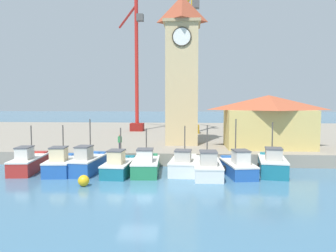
{
  "coord_description": "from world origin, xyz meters",
  "views": [
    {
      "loc": [
        3.14,
        -20.14,
        5.97
      ],
      "look_at": [
        1.21,
        10.84,
        3.5
      ],
      "focal_mm": 35.0,
      "sensor_mm": 36.0,
      "label": 1
    }
  ],
  "objects": [
    {
      "name": "fishing_boat_left_outer",
      "position": [
        -7.14,
        5.54,
        0.77
      ],
      "size": [
        2.38,
        4.48,
        3.9
      ],
      "color": "#2356A8",
      "rests_on": "ground"
    },
    {
      "name": "port_crane_far",
      "position": [
        -4.89,
        30.32,
        8.98
      ],
      "size": [
        5.17,
        7.45,
        19.89
      ],
      "color": "maroon",
      "rests_on": "quay_wharf"
    },
    {
      "name": "port_crane_near",
      "position": [
        3.68,
        27.47,
        9.45
      ],
      "size": [
        3.01,
        8.28,
        20.96
      ],
      "color": "#976E11",
      "rests_on": "quay_wharf"
    },
    {
      "name": "fishing_boat_left_inner",
      "position": [
        -5.1,
        5.94,
        0.81
      ],
      "size": [
        2.21,
        4.83,
        4.38
      ],
      "color": "#2356A8",
      "rests_on": "ground"
    },
    {
      "name": "fishing_boat_far_right",
      "position": [
        9.91,
        6.28,
        0.8
      ],
      "size": [
        2.73,
        4.81,
        4.17
      ],
      "color": "#196B7F",
      "rests_on": "ground"
    },
    {
      "name": "fishing_boat_right_inner",
      "position": [
        4.67,
        5.33,
        0.71
      ],
      "size": [
        2.25,
        5.08,
        3.98
      ],
      "color": "silver",
      "rests_on": "ground"
    },
    {
      "name": "fishing_boat_center",
      "position": [
        -0.27,
        5.83,
        0.74
      ],
      "size": [
        2.3,
        4.76,
        3.64
      ],
      "color": "#237A4C",
      "rests_on": "ground"
    },
    {
      "name": "dock_worker_near_tower",
      "position": [
        -3.22,
        9.8,
        2.02
      ],
      "size": [
        0.34,
        0.22,
        1.62
      ],
      "color": "#33333D",
      "rests_on": "quay_wharf"
    },
    {
      "name": "fishing_boat_right_outer",
      "position": [
        7.09,
        5.84,
        0.71
      ],
      "size": [
        2.6,
        5.01,
        4.44
      ],
      "color": "#2356A8",
      "rests_on": "ground"
    },
    {
      "name": "warehouse_right",
      "position": [
        11.17,
        13.26,
        3.88
      ],
      "size": [
        8.77,
        5.4,
        5.29
      ],
      "color": "tan",
      "rests_on": "quay_wharf"
    },
    {
      "name": "fishing_boat_mid_left",
      "position": [
        -2.4,
        5.43,
        0.7
      ],
      "size": [
        2.16,
        4.75,
        3.72
      ],
      "color": "#196B7F",
      "rests_on": "ground"
    },
    {
      "name": "quay_wharf",
      "position": [
        0.0,
        28.84,
        0.59
      ],
      "size": [
        120.0,
        40.0,
        1.17
      ],
      "primitive_type": "cube",
      "color": "gray",
      "rests_on": "ground"
    },
    {
      "name": "fishing_boat_far_left",
      "position": [
        -10.14,
        6.05,
        0.77
      ],
      "size": [
        2.24,
        5.26,
        3.81
      ],
      "color": "#AD2823",
      "rests_on": "ground"
    },
    {
      "name": "mooring_buoy",
      "position": [
        -4.09,
        1.75,
        0.39
      ],
      "size": [
        0.78,
        0.78,
        0.78
      ],
      "primitive_type": "sphere",
      "color": "gold",
      "rests_on": "ground"
    },
    {
      "name": "clock_tower",
      "position": [
        2.43,
        15.58,
        9.49
      ],
      "size": [
        3.9,
        3.9,
        17.47
      ],
      "color": "tan",
      "rests_on": "quay_wharf"
    },
    {
      "name": "ground_plane",
      "position": [
        0.0,
        0.0,
        0.0
      ],
      "size": [
        300.0,
        300.0,
        0.0
      ],
      "primitive_type": "plane",
      "color": "teal"
    },
    {
      "name": "fishing_boat_mid_right",
      "position": [
        2.8,
        6.31,
        0.7
      ],
      "size": [
        2.51,
        4.56,
        3.84
      ],
      "color": "silver",
      "rests_on": "ground"
    }
  ]
}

